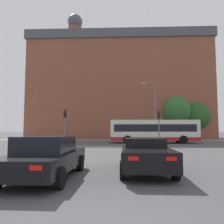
# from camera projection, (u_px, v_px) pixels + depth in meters

# --- Properties ---
(stop_line_strip) EXTENTS (7.63, 0.30, 0.01)m
(stop_line_strip) POSITION_uv_depth(u_px,v_px,m) (114.00, 147.00, 21.91)
(stop_line_strip) COLOR silver
(stop_line_strip) RESTS_ON ground_plane
(far_pavement) EXTENTS (68.48, 2.50, 0.01)m
(far_pavement) POSITION_uv_depth(u_px,v_px,m) (116.00, 140.00, 36.01)
(far_pavement) COLOR #A09B91
(far_pavement) RESTS_ON ground_plane
(brick_civic_building) EXTENTS (35.88, 14.74, 27.36)m
(brick_civic_building) POSITION_uv_depth(u_px,v_px,m) (119.00, 89.00, 47.03)
(brick_civic_building) COLOR brown
(brick_civic_building) RESTS_ON ground_plane
(car_saloon_left) EXTENTS (2.14, 4.66, 1.46)m
(car_saloon_left) POSITION_uv_depth(u_px,v_px,m) (46.00, 157.00, 7.69)
(car_saloon_left) COLOR black
(car_saloon_left) RESTS_ON ground_plane
(car_roadster_right) EXTENTS (2.04, 4.51, 1.34)m
(car_roadster_right) POSITION_uv_depth(u_px,v_px,m) (145.00, 154.00, 8.78)
(car_roadster_right) COLOR black
(car_roadster_right) RESTS_ON ground_plane
(bus_crossing_lead) EXTENTS (10.97, 2.75, 2.91)m
(bus_crossing_lead) POSITION_uv_depth(u_px,v_px,m) (154.00, 131.00, 27.87)
(bus_crossing_lead) COLOR silver
(bus_crossing_lead) RESTS_ON ground_plane
(traffic_light_near_right) EXTENTS (0.26, 0.31, 3.62)m
(traffic_light_near_right) POSITION_uv_depth(u_px,v_px,m) (159.00, 122.00, 22.57)
(traffic_light_near_right) COLOR slate
(traffic_light_near_right) RESTS_ON ground_plane
(traffic_light_near_left) EXTENTS (0.26, 0.31, 3.77)m
(traffic_light_near_left) POSITION_uv_depth(u_px,v_px,m) (65.00, 121.00, 22.72)
(traffic_light_near_left) COLOR slate
(traffic_light_near_left) RESTS_ON ground_plane
(street_lamp_junction) EXTENTS (1.81, 0.36, 7.99)m
(street_lamp_junction) POSITION_uv_depth(u_px,v_px,m) (153.00, 106.00, 28.38)
(street_lamp_junction) COLOR slate
(street_lamp_junction) RESTS_ON ground_plane
(pedestrian_waiting) EXTENTS (0.43, 0.45, 1.72)m
(pedestrian_waiting) POSITION_uv_depth(u_px,v_px,m) (112.00, 134.00, 36.73)
(pedestrian_waiting) COLOR #333851
(pedestrian_waiting) RESTS_ON ground_plane
(pedestrian_walking_east) EXTENTS (0.25, 0.41, 1.69)m
(pedestrian_walking_east) POSITION_uv_depth(u_px,v_px,m) (147.00, 134.00, 35.94)
(pedestrian_walking_east) COLOR #333851
(pedestrian_walking_east) RESTS_ON ground_plane
(tree_by_building) EXTENTS (5.05, 5.05, 7.73)m
(tree_by_building) POSITION_uv_depth(u_px,v_px,m) (176.00, 111.00, 39.08)
(tree_by_building) COLOR #4C3823
(tree_by_building) RESTS_ON ground_plane
(tree_kerbside) EXTENTS (5.02, 5.02, 6.85)m
(tree_kerbside) POSITION_uv_depth(u_px,v_px,m) (195.00, 116.00, 39.77)
(tree_kerbside) COLOR #4C3823
(tree_kerbside) RESTS_ON ground_plane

